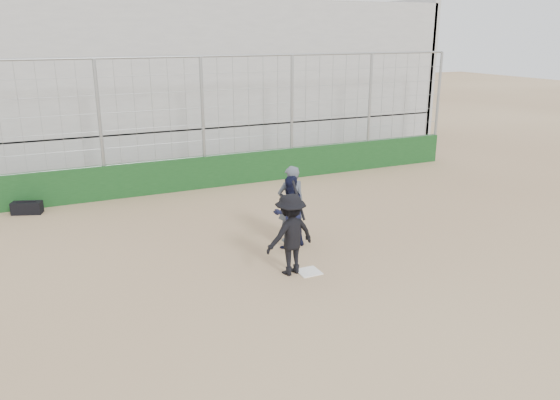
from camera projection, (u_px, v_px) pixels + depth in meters
name	position (u px, v px, depth m)	size (l,w,h in m)	color
ground	(309.00, 272.00, 11.09)	(90.00, 90.00, 0.00)	#816446
home_plate	(309.00, 272.00, 11.09)	(0.44, 0.44, 0.02)	white
backstop	(204.00, 158.00, 16.88)	(18.10, 0.25, 4.04)	#113714
bleachers	(163.00, 81.00, 20.60)	(20.25, 6.70, 6.98)	#959595
batter_at_plate	(290.00, 234.00, 10.83)	(1.17, 0.84, 1.83)	black
catcher_crouched	(289.00, 224.00, 12.25)	(0.89, 0.74, 1.13)	black
umpire	(291.00, 208.00, 12.55)	(0.66, 0.43, 1.62)	#444C57
equipment_bag	(27.00, 208.00, 14.63)	(0.83, 0.56, 0.37)	black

